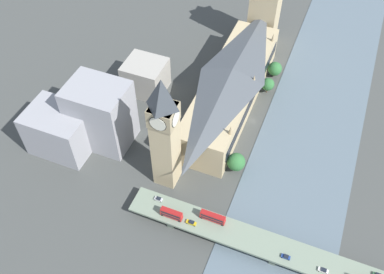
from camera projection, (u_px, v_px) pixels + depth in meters
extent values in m
plane|color=#424442|center=(252.00, 121.00, 239.43)|extent=(600.00, 600.00, 0.00)
cube|color=slate|center=(309.00, 137.00, 231.52)|extent=(52.09, 360.00, 0.30)
cube|color=tan|center=(231.00, 91.00, 240.26)|extent=(26.20, 103.72, 20.95)
cube|color=black|center=(254.00, 95.00, 236.24)|extent=(0.40, 95.42, 6.29)
pyramid|color=#474C51|center=(233.00, 72.00, 230.04)|extent=(25.67, 101.64, 6.02)
cone|color=#9E8966|center=(273.00, 37.00, 251.36)|extent=(2.20, 2.20, 5.00)
cone|color=#9E8966|center=(254.00, 79.00, 227.49)|extent=(2.20, 2.20, 5.00)
cone|color=#9E8966|center=(231.00, 130.00, 203.61)|extent=(2.20, 2.20, 5.00)
cube|color=tan|center=(166.00, 146.00, 195.03)|extent=(10.61, 10.61, 50.30)
cube|color=tan|center=(163.00, 115.00, 179.59)|extent=(11.24, 11.24, 9.54)
cylinder|color=black|center=(175.00, 118.00, 178.26)|extent=(0.50, 7.89, 7.89)
cylinder|color=silver|center=(176.00, 118.00, 178.23)|extent=(0.62, 7.31, 7.31)
cylinder|color=black|center=(152.00, 111.00, 180.93)|extent=(0.50, 7.89, 7.89)
cylinder|color=silver|center=(151.00, 111.00, 180.95)|extent=(0.62, 7.31, 7.31)
cylinder|color=black|center=(169.00, 106.00, 182.91)|extent=(7.89, 0.50, 7.89)
cylinder|color=silver|center=(169.00, 106.00, 182.98)|extent=(7.31, 0.62, 7.31)
cylinder|color=black|center=(158.00, 124.00, 176.28)|extent=(7.89, 0.50, 7.89)
cylinder|color=silver|center=(158.00, 124.00, 176.21)|extent=(7.31, 0.62, 7.31)
pyramid|color=#383D42|center=(162.00, 94.00, 170.33)|extent=(10.82, 10.82, 14.92)
cube|color=tan|center=(265.00, 11.00, 269.48)|extent=(17.20, 17.20, 46.87)
cube|color=#5D6A59|center=(276.00, 252.00, 185.71)|extent=(3.00, 11.15, 4.47)
cube|color=#5D6A59|center=(175.00, 216.00, 197.31)|extent=(3.00, 11.15, 4.47)
cube|color=gray|center=(277.00, 249.00, 183.57)|extent=(136.19, 13.12, 1.20)
cube|color=red|center=(213.00, 218.00, 190.94)|extent=(11.70, 2.42, 1.89)
cube|color=black|center=(213.00, 218.00, 190.65)|extent=(10.53, 2.48, 0.83)
cube|color=red|center=(213.00, 216.00, 189.38)|extent=(11.46, 2.42, 2.22)
cube|color=black|center=(213.00, 216.00, 189.30)|extent=(10.53, 2.48, 1.07)
cube|color=maroon|center=(213.00, 215.00, 188.48)|extent=(11.35, 2.30, 0.16)
cylinder|color=black|center=(203.00, 214.00, 193.46)|extent=(1.07, 0.28, 1.07)
cylinder|color=black|center=(201.00, 218.00, 192.12)|extent=(1.07, 0.28, 1.07)
cylinder|color=black|center=(224.00, 221.00, 191.05)|extent=(1.07, 0.28, 1.07)
cylinder|color=black|center=(222.00, 225.00, 189.72)|extent=(1.07, 0.28, 1.07)
cube|color=red|center=(172.00, 215.00, 192.00)|extent=(10.30, 2.44, 1.97)
cube|color=black|center=(171.00, 215.00, 191.70)|extent=(9.27, 2.50, 0.86)
cube|color=red|center=(171.00, 213.00, 190.38)|extent=(10.09, 2.44, 2.31)
cube|color=black|center=(171.00, 213.00, 190.30)|extent=(9.27, 2.50, 1.11)
cube|color=maroon|center=(171.00, 211.00, 189.45)|extent=(9.99, 2.31, 0.16)
cylinder|color=black|center=(164.00, 211.00, 194.39)|extent=(1.04, 0.28, 1.04)
cylinder|color=black|center=(162.00, 215.00, 193.05)|extent=(1.04, 0.28, 1.04)
cylinder|color=black|center=(181.00, 217.00, 192.31)|extent=(1.04, 0.28, 1.04)
cylinder|color=black|center=(179.00, 221.00, 190.97)|extent=(1.04, 0.28, 1.04)
cylinder|color=black|center=(374.00, 272.00, 175.65)|extent=(0.67, 0.22, 0.67)
cube|color=silver|center=(158.00, 199.00, 198.60)|extent=(3.91, 1.83, 0.58)
cube|color=black|center=(159.00, 198.00, 198.14)|extent=(2.03, 1.65, 0.56)
cylinder|color=black|center=(156.00, 197.00, 199.62)|extent=(0.61, 0.22, 0.61)
cylinder|color=black|center=(155.00, 200.00, 198.62)|extent=(0.61, 0.22, 0.61)
cylinder|color=black|center=(162.00, 199.00, 198.88)|extent=(0.61, 0.22, 0.61)
cylinder|color=black|center=(161.00, 202.00, 197.88)|extent=(0.61, 0.22, 0.61)
cube|color=gold|center=(191.00, 223.00, 190.41)|extent=(4.62, 1.82, 0.69)
cube|color=black|center=(192.00, 222.00, 189.90)|extent=(2.40, 1.64, 0.57)
cylinder|color=black|center=(188.00, 220.00, 191.54)|extent=(0.69, 0.22, 0.69)
cylinder|color=black|center=(187.00, 223.00, 190.55)|extent=(0.69, 0.22, 0.69)
cylinder|color=black|center=(196.00, 223.00, 190.65)|extent=(0.69, 0.22, 0.69)
cylinder|color=black|center=(194.00, 226.00, 189.66)|extent=(0.69, 0.22, 0.69)
cube|color=navy|center=(286.00, 257.00, 179.92)|extent=(3.82, 1.77, 0.57)
cube|color=black|center=(286.00, 256.00, 179.46)|extent=(1.99, 1.59, 0.58)
cylinder|color=black|center=(283.00, 254.00, 180.91)|extent=(0.65, 0.22, 0.65)
cylinder|color=black|center=(282.00, 257.00, 179.95)|extent=(0.65, 0.22, 0.65)
cylinder|color=black|center=(289.00, 257.00, 180.20)|extent=(0.65, 0.22, 0.65)
cylinder|color=black|center=(289.00, 260.00, 179.24)|extent=(0.65, 0.22, 0.65)
cube|color=silver|center=(323.00, 270.00, 176.05)|extent=(4.28, 1.86, 0.57)
cube|color=black|center=(324.00, 270.00, 175.61)|extent=(2.22, 1.67, 0.52)
cylinder|color=black|center=(319.00, 267.00, 177.11)|extent=(0.66, 0.22, 0.66)
cylinder|color=black|center=(319.00, 271.00, 176.10)|extent=(0.66, 0.22, 0.66)
cylinder|color=black|center=(328.00, 270.00, 176.30)|extent=(0.66, 0.22, 0.66)
cylinder|color=black|center=(327.00, 274.00, 175.28)|extent=(0.66, 0.22, 0.66)
cube|color=#939399|center=(101.00, 114.00, 217.57)|extent=(29.74, 23.38, 36.34)
cube|color=#A39E93|center=(146.00, 77.00, 249.45)|extent=(22.82, 20.82, 19.16)
cube|color=#939399|center=(61.00, 130.00, 218.55)|extent=(30.95, 24.15, 24.43)
cylinder|color=brown|center=(235.00, 168.00, 216.02)|extent=(0.70, 0.70, 2.89)
sphere|color=#2D6633|center=(236.00, 162.00, 211.96)|extent=(9.24, 9.24, 9.24)
cylinder|color=brown|center=(274.00, 75.00, 263.46)|extent=(0.70, 0.70, 2.08)
sphere|color=#2D6633|center=(275.00, 69.00, 259.94)|extent=(8.49, 8.49, 8.49)
cylinder|color=brown|center=(267.00, 90.00, 253.47)|extent=(0.70, 0.70, 3.17)
sphere|color=#2D6633|center=(268.00, 84.00, 249.85)|extent=(7.50, 7.50, 7.50)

